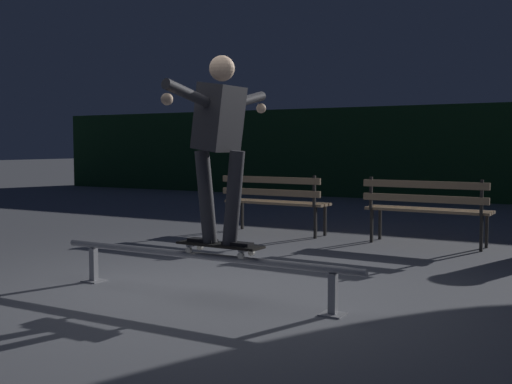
# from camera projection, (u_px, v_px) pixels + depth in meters

# --- Properties ---
(ground_plane) EXTENTS (90.00, 90.00, 0.00)m
(ground_plane) POSITION_uv_depth(u_px,v_px,m) (208.00, 293.00, 5.49)
(ground_plane) COLOR slate
(hedge_backdrop) EXTENTS (24.00, 1.20, 2.24)m
(hedge_backdrop) POSITION_uv_depth(u_px,v_px,m) (463.00, 153.00, 14.83)
(hedge_backdrop) COLOR #193D1E
(hedge_backdrop) RESTS_ON ground
(grind_rail) EXTENTS (2.98, 0.18, 0.38)m
(grind_rail) POSITION_uv_depth(u_px,v_px,m) (200.00, 262.00, 5.36)
(grind_rail) COLOR #9E9EA3
(grind_rail) RESTS_ON ground
(skateboard) EXTENTS (0.79, 0.24, 0.09)m
(skateboard) POSITION_uv_depth(u_px,v_px,m) (220.00, 246.00, 5.25)
(skateboard) COLOR black
(skateboard) RESTS_ON grind_rail
(skateboarder) EXTENTS (0.62, 1.41, 1.56)m
(skateboarder) POSITION_uv_depth(u_px,v_px,m) (220.00, 133.00, 5.18)
(skateboarder) COLOR black
(skateboarder) RESTS_ON skateboard
(park_bench_leftmost) EXTENTS (1.61, 0.46, 0.88)m
(park_bench_leftmost) POSITION_uv_depth(u_px,v_px,m) (274.00, 198.00, 9.14)
(park_bench_leftmost) COLOR #282623
(park_bench_leftmost) RESTS_ON ground
(park_bench_left_center) EXTENTS (1.61, 0.46, 0.88)m
(park_bench_left_center) POSITION_uv_depth(u_px,v_px,m) (426.00, 205.00, 8.06)
(park_bench_left_center) COLOR #282623
(park_bench_left_center) RESTS_ON ground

